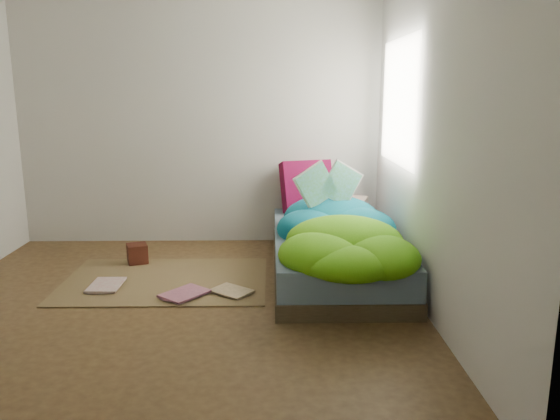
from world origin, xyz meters
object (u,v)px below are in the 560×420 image
object	(u,v)px
wooden_box	(137,253)
floor_book_b	(174,290)
pillow_magenta	(307,187)
floor_book_a	(91,285)
open_book	(329,173)
bed	(335,254)

from	to	relation	value
wooden_box	floor_book_b	world-z (taller)	wooden_box
pillow_magenta	floor_book_b	distance (m)	1.78
floor_book_a	wooden_box	bearing A→B (deg)	70.88
wooden_box	open_book	bearing A→B (deg)	-5.39
open_book	wooden_box	bearing A→B (deg)	155.59
pillow_magenta	floor_book_a	size ratio (longest dim) A/B	1.52
open_book	wooden_box	distance (m)	1.82
pillow_magenta	open_book	xyz separation A→B (m)	(0.14, -0.73, 0.24)
open_book	floor_book_b	bearing A→B (deg)	-173.65
wooden_box	floor_book_b	xyz separation A→B (m)	(0.44, -0.73, -0.07)
bed	open_book	bearing A→B (deg)	109.22
open_book	floor_book_a	bearing A→B (deg)	174.45
bed	open_book	xyz separation A→B (m)	(-0.04, 0.12, 0.66)
floor_book_a	floor_book_b	xyz separation A→B (m)	(0.66, -0.13, 0.00)
wooden_box	floor_book_b	size ratio (longest dim) A/B	0.51
open_book	floor_book_b	xyz separation A→B (m)	(-1.21, -0.58, -0.80)
wooden_box	bed	bearing A→B (deg)	-9.27
open_book	floor_book_a	xyz separation A→B (m)	(-1.87, -0.45, -0.80)
open_book	floor_book_a	size ratio (longest dim) A/B	1.52
bed	wooden_box	size ratio (longest dim) A/B	12.08
open_book	wooden_box	world-z (taller)	open_book
floor_book_a	pillow_magenta	bearing A→B (deg)	34.73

